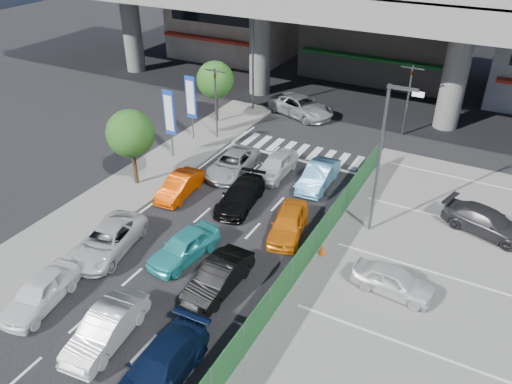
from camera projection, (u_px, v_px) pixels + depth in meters
The scene contains 28 objects.
ground at pixel (196, 253), 24.75m from camera, with size 120.00×120.00×0.00m, color black.
parking_lot at pixel (431, 301), 21.80m from camera, with size 12.00×28.00×0.06m, color slate.
sidewalk_left at pixel (137, 183), 30.57m from camera, with size 4.00×30.00×0.12m, color slate.
fence_run at pixel (303, 260), 22.90m from camera, with size 0.16×22.00×1.80m, color #1D5726, non-canonical shape.
traffic_light_left at pixel (215, 86), 34.29m from camera, with size 1.60×1.24×5.20m.
traffic_light_right at pixel (410, 83), 34.85m from camera, with size 1.60×1.24×5.20m.
street_lamp_right at pixel (384, 150), 23.92m from camera, with size 1.65×0.22×8.00m.
street_lamp_left at pixel (255, 53), 38.44m from camera, with size 1.65×0.22×8.00m.
signboard_near at pixel (170, 115), 32.12m from camera, with size 0.80×0.14×4.70m.
signboard_far at pixel (191, 99), 34.54m from camera, with size 0.80×0.14×4.70m.
tree_near at pixel (130, 134), 28.85m from camera, with size 2.80×2.80×4.80m.
tree_far at pixel (215, 80), 37.11m from camera, with size 2.80×2.80×4.80m.
van_white_back_left at pixel (40, 292), 21.34m from camera, with size 1.63×4.05×1.38m, color white.
hatch_white_back_mid at pixel (106, 328), 19.57m from camera, with size 1.46×4.19×1.38m, color silver.
minivan_navy_back at pixel (159, 368), 17.94m from camera, with size 1.93×4.76×1.38m, color #0A1633.
sedan_white_mid_left at pixel (107, 240), 24.54m from camera, with size 2.21×4.80×1.33m, color silver.
taxi_teal_mid at pixel (184, 247), 24.08m from camera, with size 1.63×4.05×1.38m, color #2FADAE.
hatch_black_mid_right at pixel (218, 277), 22.15m from camera, with size 1.46×4.19×1.38m, color black.
taxi_orange_left at pixel (180, 186), 29.19m from camera, with size 1.33×3.82×1.26m, color #C93C00.
sedan_black_mid at pixel (240, 196), 28.23m from camera, with size 1.80×4.42×1.28m, color black.
taxi_orange_right at pixel (288, 223), 25.78m from camera, with size 1.63×4.05×1.38m, color orange.
wagon_silver_front_left at pixel (232, 164), 31.53m from camera, with size 2.16×4.68×1.30m, color #929598.
sedan_white_front_mid at pixel (276, 165), 31.25m from camera, with size 1.63×4.05×1.38m, color silver.
kei_truck_front_right at pixel (319, 176), 30.10m from camera, with size 1.46×4.19×1.38m, color #5DA2D5.
crossing_wagon_silver at pixel (301, 106), 39.64m from camera, with size 2.56×5.56×1.54m, color #989A9F.
parked_sedan_white at pixel (393, 281), 21.98m from camera, with size 1.48×3.67×1.25m, color silver.
parked_sedan_dgrey at pixel (487, 222), 25.83m from camera, with size 1.84×4.52×1.31m, color #2B2A2F.
traffic_cone at pixel (323, 249), 24.40m from camera, with size 0.34×0.34×0.66m, color #D44F0B.
Camera 1 is at (11.90, -15.90, 15.37)m, focal length 35.00 mm.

